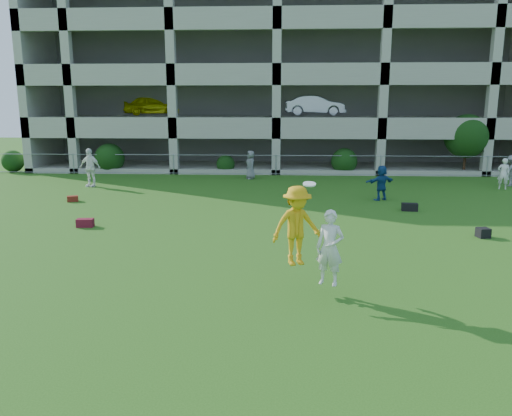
# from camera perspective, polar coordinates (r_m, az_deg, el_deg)

# --- Properties ---
(ground) EXTENTS (100.00, 100.00, 0.00)m
(ground) POSITION_cam_1_polar(r_m,az_deg,el_deg) (10.65, 0.91, -10.77)
(ground) COLOR #235114
(ground) RESTS_ON ground
(bystander_b) EXTENTS (1.19, 0.68, 1.91)m
(bystander_b) POSITION_cam_1_polar(r_m,az_deg,el_deg) (26.28, -18.46, 4.40)
(bystander_b) COLOR white
(bystander_b) RESTS_ON ground
(bystander_c) EXTENTS (0.75, 0.90, 1.56)m
(bystander_c) POSITION_cam_1_polar(r_m,az_deg,el_deg) (27.54, -0.62, 4.96)
(bystander_c) COLOR slate
(bystander_c) RESTS_ON ground
(bystander_d) EXTENTS (1.45, 1.04, 1.51)m
(bystander_d) POSITION_cam_1_polar(r_m,az_deg,el_deg) (22.10, 14.14, 2.81)
(bystander_d) COLOR navy
(bystander_d) RESTS_ON ground
(bystander_e) EXTENTS (0.63, 0.51, 1.51)m
(bystander_e) POSITION_cam_1_polar(r_m,az_deg,el_deg) (27.02, 26.43, 3.52)
(bystander_e) COLOR white
(bystander_e) RESTS_ON ground
(bystander_f) EXTENTS (1.16, 1.03, 1.56)m
(bystander_f) POSITION_cam_1_polar(r_m,az_deg,el_deg) (28.21, 27.15, 3.82)
(bystander_f) COLOR gray
(bystander_f) RESTS_ON ground
(bag_red_a) EXTENTS (0.58, 0.36, 0.28)m
(bag_red_a) POSITION_cam_1_polar(r_m,az_deg,el_deg) (17.82, -18.94, -1.62)
(bag_red_a) COLOR #5C0F1F
(bag_red_a) RESTS_ON ground
(crate_d) EXTENTS (0.41, 0.41, 0.30)m
(crate_d) POSITION_cam_1_polar(r_m,az_deg,el_deg) (17.08, 24.53, -2.59)
(crate_d) COLOR black
(crate_d) RESTS_ON ground
(bag_black_e) EXTENTS (0.63, 0.36, 0.30)m
(bag_black_e) POSITION_cam_1_polar(r_m,az_deg,el_deg) (20.27, 17.15, 0.11)
(bag_black_e) COLOR black
(bag_black_e) RESTS_ON ground
(bag_red_f) EXTENTS (0.52, 0.43, 0.24)m
(bag_red_f) POSITION_cam_1_polar(r_m,az_deg,el_deg) (22.61, -20.22, 1.00)
(bag_red_f) COLOR #5C120F
(bag_red_f) RESTS_ON ground
(bag_green_g) EXTENTS (0.58, 0.50, 0.25)m
(bag_green_g) POSITION_cam_1_polar(r_m,az_deg,el_deg) (22.58, 5.25, 1.69)
(bag_green_g) COLOR #133516
(bag_green_g) RESTS_ON ground
(frisbee_contest) EXTENTS (1.68, 1.28, 2.20)m
(frisbee_contest) POSITION_cam_1_polar(r_m,az_deg,el_deg) (10.90, 5.48, -2.56)
(frisbee_contest) COLOR #ECA715
(frisbee_contest) RESTS_ON ground
(parking_garage) EXTENTS (30.00, 14.00, 12.00)m
(parking_garage) POSITION_cam_1_polar(r_m,az_deg,el_deg) (37.57, 2.52, 14.79)
(parking_garage) COLOR #9E998C
(parking_garage) RESTS_ON ground
(fence) EXTENTS (36.06, 0.06, 1.20)m
(fence) POSITION_cam_1_polar(r_m,az_deg,el_deg) (29.03, 2.29, 4.97)
(fence) COLOR gray
(fence) RESTS_ON ground
(shrub_row) EXTENTS (34.38, 2.52, 3.50)m
(shrub_row) POSITION_cam_1_polar(r_m,az_deg,el_deg) (29.94, 11.20, 6.69)
(shrub_row) COLOR #163D11
(shrub_row) RESTS_ON ground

